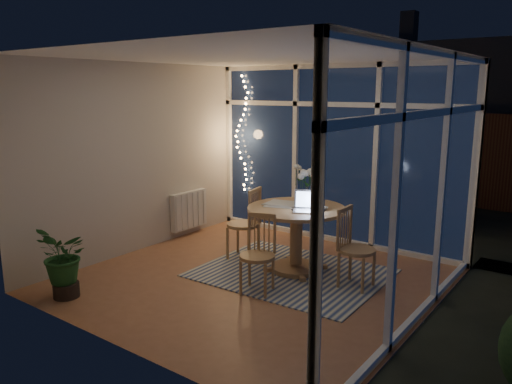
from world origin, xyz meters
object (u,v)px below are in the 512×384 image
chair_left (243,223)px  potted_plant (64,264)px  dining_table (296,240)px  flower_vase (307,194)px  laptop (308,201)px  chair_right (357,248)px  chair_front (257,254)px

chair_left → potted_plant: size_ratio=1.30×
dining_table → flower_vase: flower_vase is taller
chair_left → flower_vase: size_ratio=4.70×
laptop → potted_plant: laptop is taller
chair_left → flower_vase: bearing=100.0°
chair_left → laptop: bearing=72.1°
laptop → chair_right: bearing=-19.7°
dining_table → chair_front: bearing=-89.1°
chair_front → laptop: size_ratio=2.56×
laptop → dining_table: bearing=128.6°
chair_right → chair_front: (-0.82, -0.80, -0.02)m
flower_vase → potted_plant: flower_vase is taller
chair_right → potted_plant: 3.25m
chair_left → laptop: laptop is taller
laptop → flower_vase: 0.51m
chair_left → laptop: (1.06, -0.10, 0.46)m
chair_left → dining_table: bearing=77.7°
chair_right → chair_front: bearing=134.4°
chair_front → potted_plant: 2.10m
dining_table → chair_left: bearing=179.9°
chair_left → chair_right: (1.67, -0.03, -0.02)m
chair_right → flower_vase: bearing=68.0°
potted_plant → chair_right: bearing=41.2°
chair_left → chair_front: 1.19m
laptop → potted_plant: (-1.83, -2.07, -0.57)m
chair_right → potted_plant: bearing=131.3°
laptop → potted_plant: size_ratio=0.46×
dining_table → chair_left: chair_left is taller
chair_left → potted_plant: chair_left is taller
chair_front → potted_plant: (-1.62, -1.34, -0.07)m
dining_table → laptop: bearing=-25.0°
flower_vase → chair_left: bearing=-157.7°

